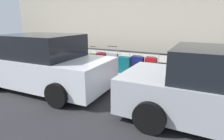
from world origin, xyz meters
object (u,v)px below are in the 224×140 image
at_px(suitcase_navy_5, 137,66).
at_px(suitcase_teal_6, 125,65).
at_px(suitcase_silver_0, 205,74).
at_px(suitcase_maroon_1, 189,73).
at_px(suitcase_black_3, 162,71).
at_px(bollard_post, 65,56).
at_px(parked_car_white_1, 43,63).
at_px(suitcase_maroon_8, 102,62).
at_px(suitcase_red_4, 151,67).
at_px(suitcase_olive_2, 174,72).
at_px(fire_hydrant, 80,58).
at_px(suitcase_olive_9, 93,61).
at_px(suitcase_silver_7, 112,63).

relative_size(suitcase_navy_5, suitcase_teal_6, 0.85).
xyz_separation_m(suitcase_silver_0, suitcase_maroon_1, (0.48, 0.02, -0.04)).
bearing_deg(suitcase_black_3, bollard_post, 1.70).
relative_size(suitcase_silver_0, parked_car_white_1, 0.21).
bearing_deg(suitcase_maroon_8, parked_car_white_1, 69.72).
bearing_deg(suitcase_maroon_1, suitcase_teal_6, -0.61).
height_order(suitcase_black_3, suitcase_red_4, suitcase_black_3).
relative_size(suitcase_olive_2, bollard_post, 0.86).
distance_m(suitcase_black_3, suitcase_navy_5, 0.93).
bearing_deg(suitcase_black_3, suitcase_olive_2, -177.08).
bearing_deg(fire_hydrant, suitcase_black_3, 179.62).
bearing_deg(suitcase_maroon_1, suitcase_navy_5, -1.16).
height_order(suitcase_maroon_8, suitcase_olive_9, suitcase_olive_9).
bearing_deg(parked_car_white_1, suitcase_black_3, -145.51).
xyz_separation_m(suitcase_silver_0, suitcase_olive_2, (0.95, 0.00, -0.05)).
distance_m(suitcase_red_4, bollard_post, 3.82).
relative_size(suitcase_navy_5, fire_hydrant, 0.92).
bearing_deg(suitcase_silver_0, suitcase_silver_7, 0.74).
height_order(suitcase_olive_2, suitcase_navy_5, suitcase_olive_2).
distance_m(suitcase_black_3, bollard_post, 4.25).
height_order(suitcase_maroon_1, suitcase_teal_6, suitcase_maroon_1).
bearing_deg(suitcase_silver_7, bollard_post, 2.69).
xyz_separation_m(suitcase_silver_0, fire_hydrant, (4.90, 0.00, 0.09)).
relative_size(suitcase_maroon_1, suitcase_black_3, 1.04).
bearing_deg(bollard_post, suitcase_black_3, -178.30).
height_order(suitcase_olive_9, bollard_post, suitcase_olive_9).
distance_m(suitcase_olive_2, bollard_post, 4.65).
xyz_separation_m(suitcase_olive_2, bollard_post, (4.65, 0.15, 0.18)).
bearing_deg(suitcase_black_3, parked_car_white_1, 34.49).
bearing_deg(suitcase_maroon_8, fire_hydrant, -0.27).
distance_m(suitcase_teal_6, fire_hydrant, 2.12).
xyz_separation_m(suitcase_red_4, suitcase_olive_9, (2.45, 0.02, -0.01)).
xyz_separation_m(suitcase_black_3, suitcase_teal_6, (1.44, -0.03, 0.05)).
relative_size(suitcase_red_4, suitcase_teal_6, 0.83).
xyz_separation_m(suitcase_silver_7, bollard_post, (2.31, 0.11, 0.10)).
bearing_deg(suitcase_silver_0, suitcase_teal_6, -0.14).
bearing_deg(suitcase_silver_0, suitcase_olive_2, 0.27).
bearing_deg(suitcase_teal_6, suitcase_black_3, 178.72).
bearing_deg(suitcase_teal_6, suitcase_red_4, -176.24).
height_order(suitcase_navy_5, suitcase_silver_7, suitcase_silver_7).
relative_size(suitcase_navy_5, suitcase_silver_7, 0.72).
bearing_deg(fire_hydrant, parked_car_white_1, 97.26).
bearing_deg(suitcase_red_4, suitcase_black_3, 167.25).
bearing_deg(suitcase_olive_9, fire_hydrant, 4.66).
relative_size(suitcase_olive_2, parked_car_white_1, 0.18).
relative_size(suitcase_black_3, bollard_post, 0.93).
xyz_separation_m(suitcase_maroon_1, suitcase_silver_7, (2.81, 0.03, 0.07)).
bearing_deg(suitcase_maroon_1, bollard_post, 1.50).
xyz_separation_m(suitcase_navy_5, suitcase_olive_9, (1.95, -0.03, -0.02)).
height_order(suitcase_silver_0, suitcase_navy_5, suitcase_silver_0).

